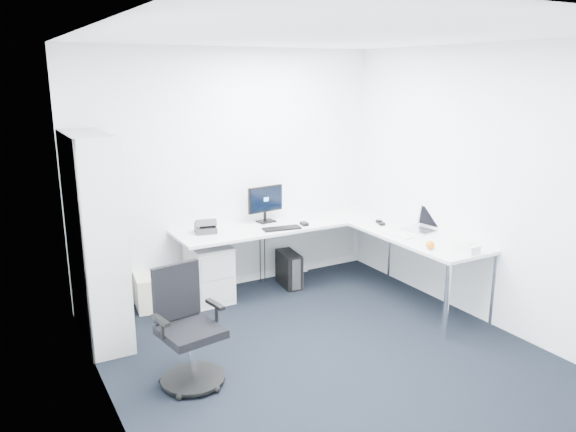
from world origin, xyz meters
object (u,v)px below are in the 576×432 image
laptop (420,220)px  l_desk (304,263)px  task_chair (191,329)px  monitor (266,204)px  bookshelf (95,240)px

laptop → l_desk: bearing=138.0°
l_desk → task_chair: bearing=-146.5°
task_chair → laptop: 2.85m
task_chair → l_desk: bearing=24.1°
l_desk → monitor: 0.80m
laptop → monitor: bearing=128.1°
monitor → laptop: 1.72m
bookshelf → laptop: size_ratio=5.60×
bookshelf → laptop: (3.23, -0.71, -0.07)m
bookshelf → monitor: bookshelf is taller
bookshelf → task_chair: 1.36m
l_desk → task_chair: (-1.72, -1.14, 0.09)m
bookshelf → monitor: (1.95, 0.44, 0.02)m
bookshelf → task_chair: (0.45, -1.19, -0.48)m
laptop → task_chair: bearing=179.8°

